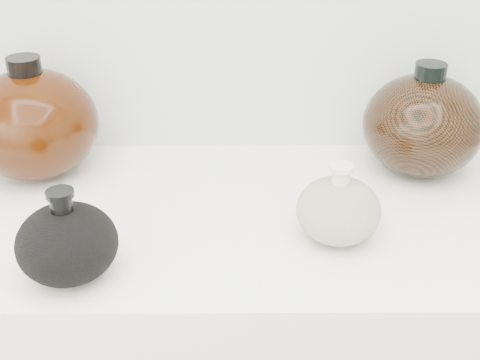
{
  "coord_description": "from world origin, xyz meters",
  "views": [
    {
      "loc": [
        0.03,
        0.03,
        1.46
      ],
      "look_at": [
        0.03,
        0.92,
        0.98
      ],
      "focal_mm": 50.0,
      "sensor_mm": 36.0,
      "label": 1
    }
  ],
  "objects_px": {
    "cream_gourd_vase": "(338,210)",
    "left_round_pot": "(33,123)",
    "black_gourd_vase": "(67,243)",
    "right_round_pot": "(423,125)"
  },
  "relations": [
    {
      "from": "cream_gourd_vase",
      "to": "left_round_pot",
      "type": "relative_size",
      "value": 0.44
    },
    {
      "from": "cream_gourd_vase",
      "to": "left_round_pot",
      "type": "height_order",
      "value": "left_round_pot"
    },
    {
      "from": "black_gourd_vase",
      "to": "cream_gourd_vase",
      "type": "relative_size",
      "value": 1.34
    },
    {
      "from": "black_gourd_vase",
      "to": "left_round_pot",
      "type": "distance_m",
      "value": 0.33
    },
    {
      "from": "black_gourd_vase",
      "to": "left_round_pot",
      "type": "height_order",
      "value": "left_round_pot"
    },
    {
      "from": "cream_gourd_vase",
      "to": "left_round_pot",
      "type": "xyz_separation_m",
      "value": [
        -0.5,
        0.22,
        0.05
      ]
    },
    {
      "from": "cream_gourd_vase",
      "to": "black_gourd_vase",
      "type": "bearing_deg",
      "value": -166.36
    },
    {
      "from": "cream_gourd_vase",
      "to": "right_round_pot",
      "type": "bearing_deg",
      "value": 51.55
    },
    {
      "from": "right_round_pot",
      "to": "left_round_pot",
      "type": "bearing_deg",
      "value": -179.68
    },
    {
      "from": "cream_gourd_vase",
      "to": "right_round_pot",
      "type": "xyz_separation_m",
      "value": [
        0.18,
        0.22,
        0.04
      ]
    }
  ]
}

